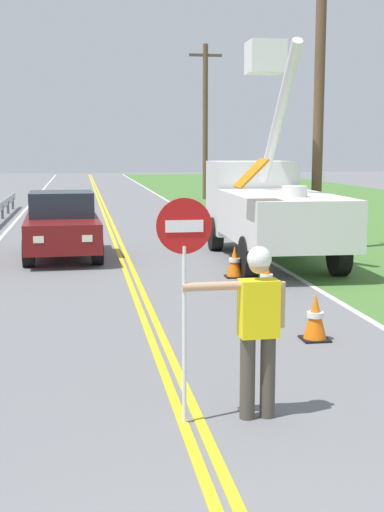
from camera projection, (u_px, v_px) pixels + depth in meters
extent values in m
cube|color=yellow|center=(112.00, 236.00, 22.77)|extent=(0.11, 110.00, 0.01)
cube|color=yellow|center=(118.00, 236.00, 22.80)|extent=(0.11, 110.00, 0.01)
cube|color=silver|center=(224.00, 234.00, 23.34)|extent=(0.12, 110.00, 0.01)
cube|color=silver|center=(1.00, 238.00, 22.22)|extent=(0.12, 110.00, 0.01)
cylinder|color=#474238|center=(268.00, 377.00, 7.38)|extent=(0.16, 0.16, 0.88)
cylinder|color=#474238|center=(247.00, 378.00, 7.34)|extent=(0.16, 0.16, 0.88)
cube|color=yellow|center=(259.00, 308.00, 7.25)|extent=(0.41, 0.25, 0.60)
cylinder|color=tan|center=(211.00, 286.00, 7.12)|extent=(0.60, 0.11, 0.09)
cylinder|color=tan|center=(281.00, 304.00, 7.29)|extent=(0.09, 0.09, 0.48)
sphere|color=tan|center=(259.00, 263.00, 7.18)|extent=(0.22, 0.22, 0.22)
sphere|color=white|center=(259.00, 259.00, 7.17)|extent=(0.25, 0.25, 0.25)
cylinder|color=silver|center=(184.00, 336.00, 7.14)|extent=(0.04, 0.04, 1.85)
cylinder|color=#B71414|center=(184.00, 226.00, 6.97)|extent=(0.56, 0.03, 0.56)
cube|color=white|center=(184.00, 226.00, 6.95)|extent=(0.38, 0.01, 0.12)
cube|color=silver|center=(283.00, 218.00, 16.41)|extent=(2.39, 4.64, 1.10)
cube|color=silver|center=(250.00, 197.00, 19.75)|extent=(2.24, 2.14, 2.00)
cube|color=#1E2833|center=(243.00, 185.00, 20.71)|extent=(1.98, 0.10, 0.90)
cylinder|color=silver|center=(294.00, 191.00, 15.41)|extent=(0.56, 0.56, 0.24)
cylinder|color=silver|center=(279.00, 117.00, 16.55)|extent=(0.30, 3.04, 3.24)
cube|color=white|center=(265.00, 57.00, 17.72)|extent=(0.92, 0.92, 0.80)
cube|color=orange|center=(251.00, 173.00, 14.32)|extent=(0.61, 0.81, 0.59)
cylinder|color=black|center=(215.00, 234.00, 19.56)|extent=(0.34, 0.93, 0.92)
cylinder|color=black|center=(287.00, 233.00, 19.85)|extent=(0.34, 0.93, 0.92)
cylinder|color=black|center=(249.00, 257.00, 15.37)|extent=(0.34, 0.93, 0.92)
cylinder|color=black|center=(339.00, 255.00, 15.65)|extent=(0.34, 0.93, 0.92)
cube|color=maroon|center=(62.00, 231.00, 18.16)|extent=(1.97, 4.16, 0.72)
cube|color=#1E2833|center=(61.00, 204.00, 18.30)|extent=(1.68, 1.77, 0.64)
cube|color=#EAEACC|center=(87.00, 238.00, 16.28)|extent=(0.24, 0.07, 0.16)
cube|color=#EAEACC|center=(39.00, 240.00, 16.08)|extent=(0.24, 0.07, 0.16)
cylinder|color=black|center=(97.00, 251.00, 17.13)|extent=(0.30, 0.69, 0.68)
cylinder|color=black|center=(28.00, 253.00, 16.83)|extent=(0.30, 0.69, 0.68)
cylinder|color=black|center=(92.00, 238.00, 19.60)|extent=(0.30, 0.69, 0.68)
cylinder|color=black|center=(32.00, 239.00, 19.29)|extent=(0.30, 0.69, 0.68)
cylinder|color=brown|center=(319.00, 104.00, 18.88)|extent=(0.28, 0.28, 7.98)
cylinder|color=brown|center=(205.00, 123.00, 38.71)|extent=(0.28, 0.28, 8.42)
cube|color=brown|center=(205.00, 55.00, 38.16)|extent=(1.80, 0.14, 0.14)
cone|color=orange|center=(315.00, 317.00, 10.38)|extent=(0.36, 0.36, 0.70)
cylinder|color=white|center=(315.00, 315.00, 10.37)|extent=(0.25, 0.25, 0.08)
cube|color=black|center=(315.00, 339.00, 10.43)|extent=(0.40, 0.40, 0.03)
cone|color=orange|center=(266.00, 278.00, 13.51)|extent=(0.36, 0.36, 0.70)
cylinder|color=white|center=(266.00, 276.00, 13.50)|extent=(0.25, 0.25, 0.08)
cube|color=black|center=(266.00, 295.00, 13.56)|extent=(0.40, 0.40, 0.03)
cone|color=orange|center=(235.00, 262.00, 15.46)|extent=(0.36, 0.36, 0.70)
cylinder|color=white|center=(235.00, 260.00, 15.45)|extent=(0.25, 0.25, 0.08)
cube|color=black|center=(234.00, 277.00, 15.51)|extent=(0.40, 0.40, 0.03)
cube|color=#4C4C51|center=(2.00, 212.00, 28.38)|extent=(0.10, 0.10, 0.55)
cube|color=#4C4C51|center=(8.00, 207.00, 30.61)|extent=(0.10, 0.10, 0.55)
cube|color=#4C4C51|center=(13.00, 203.00, 32.84)|extent=(0.10, 0.10, 0.55)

